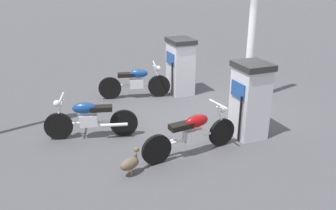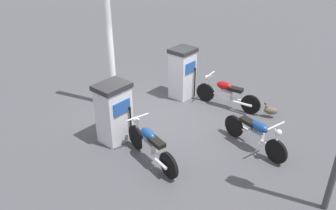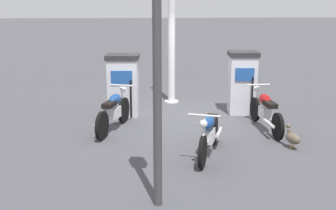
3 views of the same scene
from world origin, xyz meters
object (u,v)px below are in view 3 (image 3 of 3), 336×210
(fuel_pump_near, at_px, (123,85))
(wandering_duck, at_px, (293,138))
(motorcycle_far_pump, at_px, (265,110))
(roadside_traffic_light, at_px, (158,29))
(canopy_support_pole, at_px, (172,24))
(motorcycle_extra, at_px, (209,133))
(fuel_pump_far, at_px, (242,82))
(motorcycle_near_pump, at_px, (114,111))

(fuel_pump_near, height_order, wandering_duck, fuel_pump_near)
(motorcycle_far_pump, distance_m, roadside_traffic_light, 4.68)
(fuel_pump_near, bearing_deg, motorcycle_far_pump, 65.63)
(fuel_pump_near, relative_size, canopy_support_pole, 0.34)
(motorcycle_extra, xyz_separation_m, wandering_duck, (-0.24, 1.69, -0.22))
(fuel_pump_near, xyz_separation_m, fuel_pump_far, (0.00, 3.01, 0.02))
(fuel_pump_far, xyz_separation_m, motorcycle_near_pump, (1.26, -3.19, -0.35))
(fuel_pump_near, height_order, motorcycle_far_pump, fuel_pump_near)
(fuel_pump_far, distance_m, roadside_traffic_light, 5.61)
(motorcycle_near_pump, xyz_separation_m, canopy_support_pole, (-2.56, 1.50, 1.73))
(motorcycle_far_pump, distance_m, canopy_support_pole, 3.75)
(roadside_traffic_light, bearing_deg, wandering_duck, 127.13)
(motorcycle_far_pump, relative_size, canopy_support_pole, 0.45)
(motorcycle_far_pump, relative_size, roadside_traffic_light, 0.56)
(wandering_duck, bearing_deg, motorcycle_extra, -81.79)
(canopy_support_pole, bearing_deg, motorcycle_far_pump, 34.24)
(motorcycle_far_pump, relative_size, wandering_duck, 4.29)
(wandering_duck, bearing_deg, fuel_pump_near, -129.42)
(motorcycle_extra, bearing_deg, fuel_pump_far, 155.61)
(motorcycle_extra, relative_size, roadside_traffic_light, 0.51)
(motorcycle_extra, height_order, wandering_duck, motorcycle_extra)
(canopy_support_pole, bearing_deg, roadside_traffic_light, -6.48)
(motorcycle_extra, distance_m, roadside_traffic_light, 2.90)
(motorcycle_near_pump, xyz_separation_m, motorcycle_far_pump, (0.18, 3.36, -0.01))
(fuel_pump_near, relative_size, wandering_duck, 3.26)
(fuel_pump_near, distance_m, canopy_support_pole, 2.32)
(fuel_pump_far, relative_size, canopy_support_pole, 0.35)
(motorcycle_far_pump, xyz_separation_m, canopy_support_pole, (-2.75, -1.87, 1.74))
(motorcycle_far_pump, height_order, motorcycle_extra, motorcycle_extra)
(motorcycle_far_pump, bearing_deg, fuel_pump_far, -172.97)
(motorcycle_near_pump, xyz_separation_m, motorcycle_extra, (1.73, 1.83, -0.00))
(roadside_traffic_light, relative_size, canopy_support_pole, 0.79)
(motorcycle_near_pump, relative_size, wandering_duck, 3.93)
(wandering_duck, xyz_separation_m, canopy_support_pole, (-4.05, -2.03, 1.96))
(motorcycle_far_pump, xyz_separation_m, wandering_duck, (1.30, 0.16, -0.22))
(motorcycle_far_pump, bearing_deg, roadside_traffic_light, -37.30)
(canopy_support_pole, bearing_deg, wandering_duck, 26.58)
(wandering_duck, height_order, canopy_support_pole, canopy_support_pole)
(motorcycle_near_pump, xyz_separation_m, roadside_traffic_light, (3.55, 0.80, 2.01))
(motorcycle_far_pump, bearing_deg, motorcycle_extra, -44.72)
(wandering_duck, relative_size, roadside_traffic_light, 0.13)
(motorcycle_near_pump, distance_m, motorcycle_extra, 2.52)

